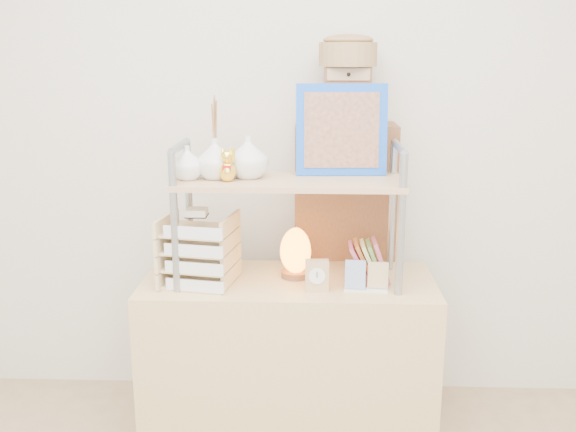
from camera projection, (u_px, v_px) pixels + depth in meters
The scene contains 10 objects.
room_shell at pixel (277, 37), 1.63m from camera, with size 3.42×3.41×2.61m.
desk at pixel (289, 363), 2.73m from camera, with size 1.20×0.50×0.75m, color tan.
cabinet at pixel (343, 268), 3.01m from camera, with size 0.45×0.24×1.35m, color brown.
hutch at pixel (271, 173), 2.55m from camera, with size 0.91×0.34×0.79m.
letter_tray at pixel (199, 254), 2.56m from camera, with size 0.29×0.28×0.31m.
salt_lamp at pixel (295, 252), 2.65m from camera, with size 0.14×0.13×0.21m.
desk_clock at pixel (317, 276), 2.50m from camera, with size 0.09×0.04×0.13m.
postcard_stand at pixel (366, 282), 2.51m from camera, with size 0.17×0.06×0.12m.
drawer_chest at pixel (347, 96), 2.79m from camera, with size 0.20×0.16×0.25m.
woven_basket at pixel (348, 54), 2.75m from camera, with size 0.25×0.25×0.10m, color olive.
Camera 1 is at (0.09, -1.29, 1.66)m, focal length 40.00 mm.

